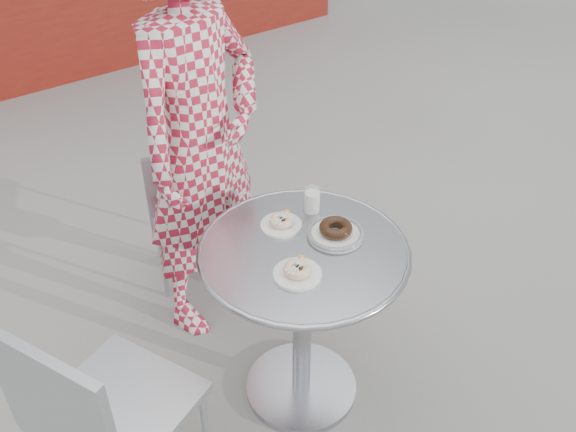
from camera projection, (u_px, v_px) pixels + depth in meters
ground at (313, 389)px, 2.76m from camera, size 60.00×60.00×0.00m
bistro_table at (303, 288)px, 2.41m from camera, size 0.77×0.77×0.78m
chair_far at (192, 233)px, 3.23m from camera, size 0.50×0.50×0.82m
seated_person at (200, 143)px, 2.64m from camera, size 0.76×0.62×1.82m
plate_far at (281, 222)px, 2.40m from camera, size 0.16×0.16×0.04m
plate_near at (298, 271)px, 2.17m from camera, size 0.17×0.17×0.04m
plate_checker at (336, 232)px, 2.35m from camera, size 0.21×0.21×0.06m
milk_cup at (312, 201)px, 2.45m from camera, size 0.07×0.07×0.10m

